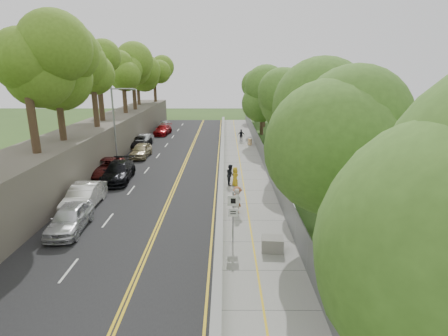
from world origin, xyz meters
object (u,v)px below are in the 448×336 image
at_px(construction_barrel, 250,142).
at_px(painter_0, 235,176).
at_px(car_2, 107,167).
at_px(car_1, 84,196).
at_px(streetlight, 116,121).
at_px(car_0, 70,218).
at_px(signpost, 233,211).
at_px(concrete_block, 272,244).
at_px(person_far, 241,135).

height_order(construction_barrel, painter_0, painter_0).
xyz_separation_m(construction_barrel, car_2, (-14.37, -13.90, 0.36)).
xyz_separation_m(car_1, car_2, (-0.91, 7.84, -0.04)).
xyz_separation_m(construction_barrel, car_1, (-13.46, -21.74, 0.40)).
height_order(streetlight, car_0, streetlight).
bearing_deg(signpost, concrete_block, -24.61).
bearing_deg(car_1, signpost, -27.06).
relative_size(streetlight, construction_barrel, 9.29).
relative_size(signpost, person_far, 1.79).
height_order(car_1, painter_0, car_1).
bearing_deg(construction_barrel, painter_0, -98.20).
relative_size(car_0, painter_0, 2.88).
height_order(signpost, car_1, signpost).
height_order(car_0, car_1, car_1).
relative_size(streetlight, signpost, 2.58).
distance_m(concrete_block, car_1, 14.26).
height_order(car_0, painter_0, painter_0).
height_order(streetlight, car_1, streetlight).
height_order(streetlight, painter_0, streetlight).
height_order(streetlight, construction_barrel, streetlight).
bearing_deg(concrete_block, construction_barrel, 88.62).
bearing_deg(car_0, car_2, 93.70).
distance_m(signpost, car_2, 17.54).
bearing_deg(streetlight, car_2, -90.51).
bearing_deg(car_0, person_far, 63.34).
height_order(construction_barrel, car_1, car_1).
xyz_separation_m(concrete_block, car_2, (-13.70, 14.14, 0.40)).
bearing_deg(construction_barrel, person_far, 114.54).
height_order(concrete_block, painter_0, painter_0).
relative_size(concrete_block, car_1, 0.23).
bearing_deg(car_1, streetlight, 93.78).
height_order(car_1, person_far, person_far).
distance_m(car_2, person_far, 20.97).
distance_m(car_1, person_far, 27.05).
relative_size(construction_barrel, painter_0, 0.52).
bearing_deg(car_0, painter_0, 36.10).
relative_size(car_0, car_1, 0.93).
bearing_deg(concrete_block, car_0, 168.36).
relative_size(streetlight, person_far, 4.63).
distance_m(concrete_block, car_0, 12.46).
bearing_deg(person_far, car_0, 60.48).
bearing_deg(signpost, person_far, 86.54).
xyz_separation_m(streetlight, car_1, (0.88, -11.70, -3.76)).
bearing_deg(concrete_block, painter_0, 98.88).
bearing_deg(construction_barrel, concrete_block, -91.38).
bearing_deg(car_2, streetlight, 83.53).
height_order(construction_barrel, car_2, car_2).
height_order(concrete_block, car_2, car_2).
distance_m(streetlight, person_far, 18.51).
distance_m(signpost, car_1, 11.94).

